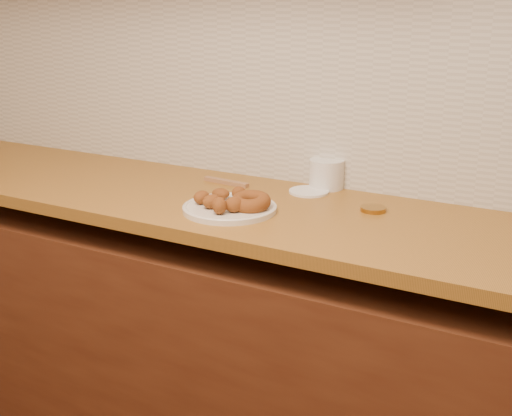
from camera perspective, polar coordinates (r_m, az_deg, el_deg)
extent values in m
cube|color=tan|center=(2.05, 12.16, 13.55)|extent=(4.00, 0.02, 2.70)
cube|color=#552B16|center=(2.06, 7.76, -14.63)|extent=(3.60, 0.60, 0.77)
cube|color=#9B6423|center=(2.15, -8.03, 1.17)|extent=(2.30, 0.62, 0.04)
cube|color=beige|center=(2.05, 11.79, 9.35)|extent=(3.60, 0.02, 0.60)
cylinder|color=silver|center=(1.89, -2.36, -0.03)|extent=(0.28, 0.28, 0.02)
torus|color=brown|center=(1.86, -0.50, 0.59)|extent=(0.14, 0.14, 0.05)
ellipsoid|color=brown|center=(1.96, -3.15, 1.30)|extent=(0.06, 0.05, 0.03)
ellipsoid|color=brown|center=(1.91, -4.85, 0.96)|extent=(0.05, 0.06, 0.04)
ellipsoid|color=brown|center=(1.87, -3.95, 0.59)|extent=(0.06, 0.07, 0.04)
ellipsoid|color=brown|center=(1.81, -3.26, 0.20)|extent=(0.06, 0.07, 0.05)
ellipsoid|color=brown|center=(1.94, -1.53, 1.31)|extent=(0.06, 0.06, 0.04)
ellipsoid|color=brown|center=(1.83, -1.99, 0.30)|extent=(0.07, 0.07, 0.04)
cylinder|color=silver|center=(2.14, 6.29, 3.04)|extent=(0.12, 0.12, 0.10)
cylinder|color=white|center=(2.09, 4.72, 1.47)|extent=(0.16, 0.16, 0.01)
cylinder|color=olive|center=(1.92, 10.38, -0.09)|extent=(0.10, 0.10, 0.01)
cube|color=#956741|center=(2.18, -2.67, 2.33)|extent=(0.18, 0.04, 0.01)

